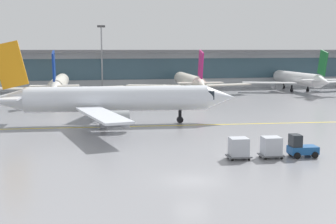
{
  "coord_description": "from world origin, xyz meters",
  "views": [
    {
      "loc": [
        -8.87,
        -32.05,
        9.8
      ],
      "look_at": [
        1.74,
        16.04,
        3.0
      ],
      "focal_mm": 48.89,
      "sensor_mm": 36.0,
      "label": 1
    }
  ],
  "objects_px": {
    "cargo_dolly_lead": "(271,147)",
    "apron_light_mast_1": "(102,55)",
    "taxiing_regional_jet": "(114,100)",
    "cargo_dolly_trailing": "(239,148)",
    "gate_airplane_3": "(189,81)",
    "gate_airplane_2": "(59,84)",
    "baggage_tug": "(301,147)",
    "gate_airplane_4": "(298,79)"
  },
  "relations": [
    {
      "from": "cargo_dolly_trailing",
      "to": "baggage_tug",
      "type": "bearing_deg",
      "value": -0.0
    },
    {
      "from": "cargo_dolly_trailing",
      "to": "apron_light_mast_1",
      "type": "xyz_separation_m",
      "value": [
        -6.82,
        70.1,
        7.26
      ]
    },
    {
      "from": "taxiing_regional_jet",
      "to": "cargo_dolly_trailing",
      "type": "relative_size",
      "value": 14.83
    },
    {
      "from": "baggage_tug",
      "to": "gate_airplane_3",
      "type": "bearing_deg",
      "value": 89.58
    },
    {
      "from": "gate_airplane_3",
      "to": "apron_light_mast_1",
      "type": "distance_m",
      "value": 22.64
    },
    {
      "from": "baggage_tug",
      "to": "cargo_dolly_lead",
      "type": "distance_m",
      "value": 2.82
    },
    {
      "from": "taxiing_regional_jet",
      "to": "apron_light_mast_1",
      "type": "distance_m",
      "value": 48.82
    },
    {
      "from": "gate_airplane_3",
      "to": "baggage_tug",
      "type": "relative_size",
      "value": 10.83
    },
    {
      "from": "gate_airplane_2",
      "to": "baggage_tug",
      "type": "bearing_deg",
      "value": -155.3
    },
    {
      "from": "baggage_tug",
      "to": "apron_light_mast_1",
      "type": "distance_m",
      "value": 72.05
    },
    {
      "from": "cargo_dolly_trailing",
      "to": "apron_light_mast_1",
      "type": "distance_m",
      "value": 70.8
    },
    {
      "from": "gate_airplane_2",
      "to": "taxiing_regional_jet",
      "type": "bearing_deg",
      "value": -164.46
    },
    {
      "from": "taxiing_regional_jet",
      "to": "apron_light_mast_1",
      "type": "relative_size",
      "value": 2.16
    },
    {
      "from": "gate_airplane_4",
      "to": "cargo_dolly_lead",
      "type": "bearing_deg",
      "value": 153.02
    },
    {
      "from": "baggage_tug",
      "to": "cargo_dolly_trailing",
      "type": "bearing_deg",
      "value": 180.0
    },
    {
      "from": "cargo_dolly_lead",
      "to": "apron_light_mast_1",
      "type": "xyz_separation_m",
      "value": [
        -9.85,
        70.33,
        7.26
      ]
    },
    {
      "from": "baggage_tug",
      "to": "gate_airplane_4",
      "type": "bearing_deg",
      "value": 66.53
    },
    {
      "from": "gate_airplane_4",
      "to": "cargo_dolly_trailing",
      "type": "relative_size",
      "value": 13.18
    },
    {
      "from": "taxiing_regional_jet",
      "to": "cargo_dolly_lead",
      "type": "distance_m",
      "value": 24.96
    },
    {
      "from": "gate_airplane_3",
      "to": "taxiing_regional_jet",
      "type": "height_order",
      "value": "taxiing_regional_jet"
    },
    {
      "from": "gate_airplane_4",
      "to": "taxiing_regional_jet",
      "type": "relative_size",
      "value": 0.89
    },
    {
      "from": "gate_airplane_2",
      "to": "gate_airplane_4",
      "type": "distance_m",
      "value": 54.16
    },
    {
      "from": "gate_airplane_2",
      "to": "taxiing_regional_jet",
      "type": "relative_size",
      "value": 0.88
    },
    {
      "from": "gate_airplane_3",
      "to": "cargo_dolly_trailing",
      "type": "distance_m",
      "value": 57.75
    },
    {
      "from": "gate_airplane_4",
      "to": "cargo_dolly_trailing",
      "type": "xyz_separation_m",
      "value": [
        -37.56,
        -59.61,
        -1.85
      ]
    },
    {
      "from": "taxiing_regional_jet",
      "to": "cargo_dolly_lead",
      "type": "relative_size",
      "value": 14.83
    },
    {
      "from": "gate_airplane_2",
      "to": "apron_light_mast_1",
      "type": "distance_m",
      "value": 18.24
    },
    {
      "from": "gate_airplane_3",
      "to": "gate_airplane_4",
      "type": "relative_size",
      "value": 1.0
    },
    {
      "from": "cargo_dolly_lead",
      "to": "cargo_dolly_trailing",
      "type": "distance_m",
      "value": 3.04
    },
    {
      "from": "baggage_tug",
      "to": "apron_light_mast_1",
      "type": "xyz_separation_m",
      "value": [
        -12.65,
        70.54,
        7.42
      ]
    },
    {
      "from": "apron_light_mast_1",
      "to": "baggage_tug",
      "type": "bearing_deg",
      "value": -79.83
    },
    {
      "from": "gate_airplane_2",
      "to": "gate_airplane_4",
      "type": "height_order",
      "value": "gate_airplane_4"
    },
    {
      "from": "taxiing_regional_jet",
      "to": "baggage_tug",
      "type": "relative_size",
      "value": 12.18
    },
    {
      "from": "gate_airplane_4",
      "to": "apron_light_mast_1",
      "type": "bearing_deg",
      "value": 79.71
    },
    {
      "from": "baggage_tug",
      "to": "apron_light_mast_1",
      "type": "bearing_deg",
      "value": 104.54
    },
    {
      "from": "cargo_dolly_trailing",
      "to": "gate_airplane_4",
      "type": "bearing_deg",
      "value": 62.16
    },
    {
      "from": "gate_airplane_2",
      "to": "cargo_dolly_lead",
      "type": "relative_size",
      "value": 13.07
    },
    {
      "from": "gate_airplane_2",
      "to": "apron_light_mast_1",
      "type": "xyz_separation_m",
      "value": [
        9.63,
        14.5,
        5.43
      ]
    },
    {
      "from": "apron_light_mast_1",
      "to": "gate_airplane_2",
      "type": "bearing_deg",
      "value": -123.58
    },
    {
      "from": "taxiing_regional_jet",
      "to": "gate_airplane_3",
      "type": "bearing_deg",
      "value": 65.95
    },
    {
      "from": "gate_airplane_2",
      "to": "baggage_tug",
      "type": "height_order",
      "value": "gate_airplane_2"
    },
    {
      "from": "gate_airplane_3",
      "to": "cargo_dolly_trailing",
      "type": "relative_size",
      "value": 13.19
    }
  ]
}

